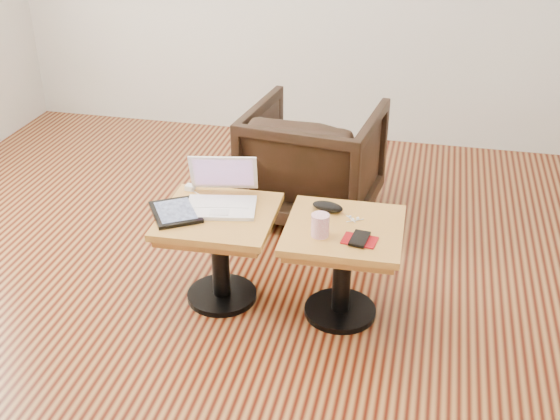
% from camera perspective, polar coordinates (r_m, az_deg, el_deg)
% --- Properties ---
extents(room_shell, '(4.52, 4.52, 2.71)m').
position_cam_1_polar(room_shell, '(2.76, -4.32, 15.00)').
color(room_shell, '#3B1008').
rests_on(room_shell, ground).
extents(side_table_left, '(0.53, 0.53, 0.46)m').
position_cam_1_polar(side_table_left, '(3.24, -4.96, -2.04)').
color(side_table_left, black).
rests_on(side_table_left, ground).
extents(side_table_right, '(0.52, 0.52, 0.46)m').
position_cam_1_polar(side_table_right, '(3.14, 5.15, -3.20)').
color(side_table_right, black).
rests_on(side_table_right, ground).
extents(laptop, '(0.37, 0.36, 0.21)m').
position_cam_1_polar(laptop, '(3.24, -4.75, 1.16)').
color(laptop, white).
rests_on(laptop, side_table_left).
extents(tablet, '(0.31, 0.32, 0.02)m').
position_cam_1_polar(tablet, '(3.20, -8.49, -0.16)').
color(tablet, black).
rests_on(tablet, side_table_left).
extents(charging_adapter, '(0.04, 0.04, 0.02)m').
position_cam_1_polar(charging_adapter, '(3.41, -7.32, 1.84)').
color(charging_adapter, white).
rests_on(charging_adapter, side_table_left).
extents(glasses_case, '(0.16, 0.09, 0.05)m').
position_cam_1_polar(glasses_case, '(3.19, 3.89, 0.28)').
color(glasses_case, black).
rests_on(glasses_case, side_table_right).
extents(striped_cup, '(0.09, 0.09, 0.10)m').
position_cam_1_polar(striped_cup, '(2.98, 3.28, -1.24)').
color(striped_cup, '#C04D73').
rests_on(striped_cup, side_table_right).
extents(earbuds_tangle, '(0.07, 0.05, 0.01)m').
position_cam_1_polar(earbuds_tangle, '(3.13, 5.99, -0.69)').
color(earbuds_tangle, white).
rests_on(earbuds_tangle, side_table_right).
extents(phone_on_sleeve, '(0.15, 0.13, 0.02)m').
position_cam_1_polar(phone_on_sleeve, '(2.97, 6.49, -2.39)').
color(phone_on_sleeve, maroon).
rests_on(phone_on_sleeve, side_table_right).
extents(armchair, '(0.79, 0.81, 0.66)m').
position_cam_1_polar(armchair, '(4.02, 2.72, 3.99)').
color(armchair, black).
rests_on(armchair, ground).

